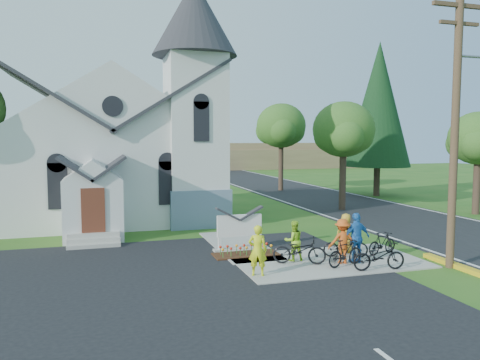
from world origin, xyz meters
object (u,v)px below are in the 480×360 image
object	(u,v)px
cyclist_1	(294,241)
bike_1	(345,253)
utility_pole	(457,117)
bike_2	(346,246)
church_sign	(239,226)
bike_3	(382,243)
cyclist_4	(346,233)
bike_0	(299,250)
bike_4	(379,256)
cyclist_2	(357,238)
cyclist_3	(342,241)
cyclist_0	(258,250)

from	to	relation	value
cyclist_1	bike_1	xyz separation A→B (m)	(1.46, -1.28, -0.27)
utility_pole	bike_2	bearing A→B (deg)	142.90
cyclist_1	bike_1	bearing A→B (deg)	140.14
church_sign	bike_1	xyz separation A→B (m)	(2.89, -3.61, -0.48)
church_sign	bike_3	distance (m)	5.76
bike_3	cyclist_4	xyz separation A→B (m)	(-1.23, 0.71, 0.34)
utility_pole	bike_2	size ratio (longest dim) A/B	5.84
bike_0	bike_1	distance (m)	1.64
bike_1	bike_4	size ratio (longest dim) A/B	0.87
bike_0	bike_1	bearing A→B (deg)	-94.88
cyclist_2	bike_0	bearing A→B (deg)	-16.38
utility_pole	bike_1	distance (m)	6.19
utility_pole	cyclist_1	bearing A→B (deg)	155.30
cyclist_3	bike_4	size ratio (longest dim) A/B	0.87
cyclist_0	cyclist_4	xyz separation A→B (m)	(4.45, 1.99, -0.07)
bike_1	bike_0	bearing A→B (deg)	45.46
cyclist_3	cyclist_1	bearing A→B (deg)	-19.85
bike_0	cyclist_4	world-z (taller)	cyclist_4
bike_2	cyclist_3	bearing A→B (deg)	163.95
church_sign	bike_2	world-z (taller)	church_sign
bike_0	bike_2	size ratio (longest dim) A/B	1.13
cyclist_1	bike_3	distance (m)	3.76
cyclist_1	bike_0	bearing A→B (deg)	92.74
cyclist_2	cyclist_3	world-z (taller)	cyclist_2
cyclist_1	bike_3	world-z (taller)	cyclist_1
bike_1	cyclist_3	bearing A→B (deg)	-31.28
cyclist_2	bike_4	size ratio (longest dim) A/B	0.99
bike_1	cyclist_2	size ratio (longest dim) A/B	0.88
bike_1	utility_pole	bearing A→B (deg)	-122.87
bike_3	cyclist_4	size ratio (longest dim) A/B	0.94
bike_3	cyclist_0	bearing A→B (deg)	87.83
cyclist_4	bike_4	size ratio (longest dim) A/B	0.84
cyclist_4	cyclist_3	bearing A→B (deg)	79.88
church_sign	utility_pole	distance (m)	9.18
cyclist_2	bike_2	xyz separation A→B (m)	(0.04, 0.85, -0.48)
bike_1	cyclist_3	world-z (taller)	cyclist_3
cyclist_2	bike_3	distance (m)	1.89
church_sign	bike_4	world-z (taller)	church_sign
cyclist_1	bike_1	world-z (taller)	cyclist_1
utility_pole	cyclist_4	world-z (taller)	utility_pole
utility_pole	bike_4	distance (m)	5.62
cyclist_1	bike_3	size ratio (longest dim) A/B	1.02
bike_0	cyclist_3	xyz separation A→B (m)	(1.56, -0.35, 0.32)
cyclist_2	cyclist_4	world-z (taller)	cyclist_2
church_sign	bike_4	size ratio (longest dim) A/B	1.16
church_sign	cyclist_1	distance (m)	2.75
bike_1	cyclist_3	size ratio (longest dim) A/B	1.00
cyclist_3	bike_1	bearing A→B (deg)	83.61
church_sign	bike_4	bearing A→B (deg)	-49.50
bike_2	bike_3	bearing A→B (deg)	-70.77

